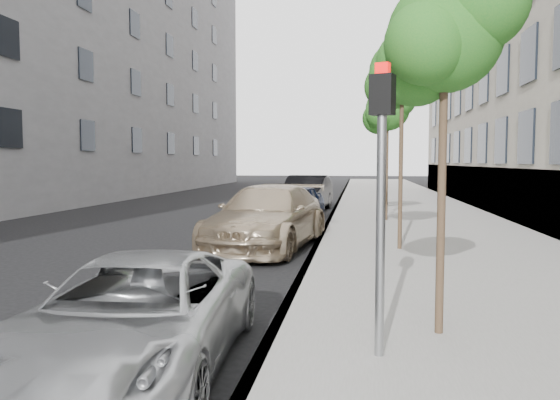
% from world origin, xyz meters
% --- Properties ---
extents(ground, '(160.00, 160.00, 0.00)m').
position_xyz_m(ground, '(0.00, 0.00, 0.00)').
color(ground, black).
rests_on(ground, ground).
extents(sidewalk, '(6.40, 72.00, 0.14)m').
position_xyz_m(sidewalk, '(4.30, 24.00, 0.07)').
color(sidewalk, gray).
rests_on(sidewalk, ground).
extents(curb, '(0.15, 72.00, 0.14)m').
position_xyz_m(curb, '(1.18, 24.00, 0.07)').
color(curb, '#9E9B93').
rests_on(curb, ground).
extents(tree_near, '(1.70, 1.50, 4.42)m').
position_xyz_m(tree_near, '(3.23, 1.50, 3.72)').
color(tree_near, '#38281C').
rests_on(tree_near, sidewalk).
extents(tree_mid, '(1.85, 1.65, 5.11)m').
position_xyz_m(tree_mid, '(3.23, 8.00, 4.34)').
color(tree_mid, '#38281C').
rests_on(tree_mid, sidewalk).
extents(tree_far, '(1.85, 1.65, 4.86)m').
position_xyz_m(tree_far, '(3.23, 14.50, 4.08)').
color(tree_far, '#38281C').
rests_on(tree_far, sidewalk).
extents(signal_pole, '(0.29, 0.25, 3.12)m').
position_xyz_m(signal_pole, '(2.45, 0.60, 2.09)').
color(signal_pole, '#939699').
rests_on(signal_pole, sidewalk).
extents(minivan, '(2.23, 4.47, 1.22)m').
position_xyz_m(minivan, '(-0.10, 0.12, 0.61)').
color(minivan, '#ABADB0').
rests_on(minivan, ground).
extents(suv, '(2.96, 5.78, 1.61)m').
position_xyz_m(suv, '(-0.10, 8.51, 0.80)').
color(suv, tan).
rests_on(suv, ground).
extents(sedan_blue, '(2.30, 4.38, 1.42)m').
position_xyz_m(sedan_blue, '(-0.10, 13.97, 0.71)').
color(sedan_blue, black).
rests_on(sedan_blue, ground).
extents(sedan_black, '(2.15, 5.00, 1.60)m').
position_xyz_m(sedan_black, '(-0.10, 19.09, 0.80)').
color(sedan_black, black).
rests_on(sedan_black, ground).
extents(sedan_rear, '(1.85, 4.47, 1.29)m').
position_xyz_m(sedan_rear, '(-0.47, 24.34, 0.65)').
color(sedan_rear, '#9C9EA4').
rests_on(sedan_rear, ground).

